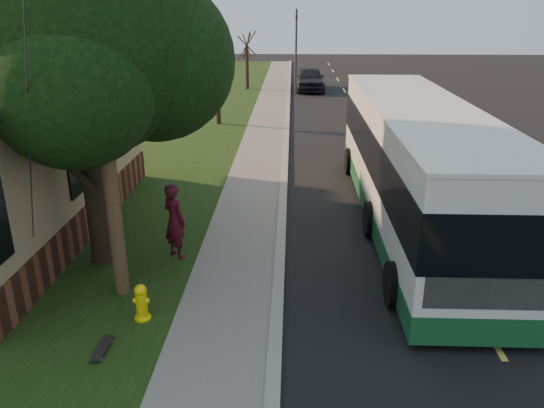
% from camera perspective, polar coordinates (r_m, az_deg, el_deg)
% --- Properties ---
extents(ground, '(120.00, 120.00, 0.00)m').
position_cam_1_polar(ground, '(10.51, 0.47, -12.82)').
color(ground, black).
rests_on(ground, ground).
extents(road, '(8.00, 80.00, 0.01)m').
position_cam_1_polar(road, '(19.99, 12.91, 3.29)').
color(road, black).
rests_on(road, ground).
extents(curb, '(0.25, 80.00, 0.12)m').
position_cam_1_polar(curb, '(19.62, 1.35, 3.65)').
color(curb, gray).
rests_on(curb, ground).
extents(sidewalk, '(2.00, 80.00, 0.08)m').
position_cam_1_polar(sidewalk, '(19.66, -1.57, 3.63)').
color(sidewalk, slate).
rests_on(sidewalk, ground).
extents(grass_verge, '(5.00, 80.00, 0.07)m').
position_cam_1_polar(grass_verge, '(20.19, -11.55, 3.65)').
color(grass_verge, black).
rests_on(grass_verge, ground).
extents(fire_hydrant, '(0.32, 0.32, 0.74)m').
position_cam_1_polar(fire_hydrant, '(10.66, -13.86, -10.22)').
color(fire_hydrant, yellow).
rests_on(fire_hydrant, grass_verge).
extents(utility_pole, '(2.86, 3.21, 9.07)m').
position_cam_1_polar(utility_pole, '(10.45, -18.23, 13.26)').
color(utility_pole, '#473321').
rests_on(utility_pole, ground).
extents(leafy_tree, '(6.30, 6.00, 7.80)m').
position_cam_1_polar(leafy_tree, '(12.25, -19.83, 16.56)').
color(leafy_tree, black).
rests_on(leafy_tree, grass_verge).
extents(bare_tree_near, '(1.38, 1.21, 4.31)m').
position_cam_1_polar(bare_tree_near, '(27.27, -5.90, 12.87)').
color(bare_tree_near, black).
rests_on(bare_tree_near, grass_verge).
extents(bare_tree_far, '(1.38, 1.21, 4.03)m').
position_cam_1_polar(bare_tree_far, '(39.08, -2.71, 15.07)').
color(bare_tree_far, black).
rests_on(bare_tree_far, grass_verge).
extents(traffic_signal, '(0.18, 0.22, 5.50)m').
position_cam_1_polar(traffic_signal, '(42.84, 2.61, 17.12)').
color(traffic_signal, '#2D2D30').
rests_on(traffic_signal, ground).
extents(transit_bus, '(2.86, 12.37, 3.35)m').
position_cam_1_polar(transit_bus, '(15.04, 15.20, 4.45)').
color(transit_bus, beige).
rests_on(transit_bus, ground).
extents(skateboarder, '(0.80, 0.77, 1.84)m').
position_cam_1_polar(skateboarder, '(12.77, -10.43, -1.80)').
color(skateboarder, '#460E1B').
rests_on(skateboarder, grass_verge).
extents(skateboard_main, '(0.20, 0.76, 0.07)m').
position_cam_1_polar(skateboard_main, '(10.12, -17.79, -14.57)').
color(skateboard_main, black).
rests_on(skateboard_main, grass_verge).
extents(dumpster, '(1.72, 1.40, 1.45)m').
position_cam_1_polar(dumpster, '(20.74, -26.03, 4.51)').
color(dumpster, '#13311E').
rests_on(dumpster, building_lot).
extents(distant_car, '(2.02, 4.94, 1.68)m').
position_cam_1_polar(distant_car, '(39.09, 4.09, 13.32)').
color(distant_car, black).
rests_on(distant_car, ground).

